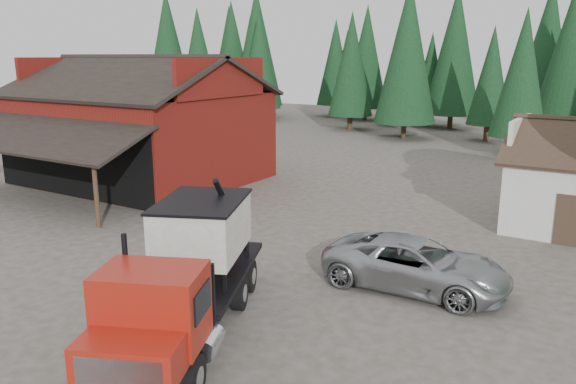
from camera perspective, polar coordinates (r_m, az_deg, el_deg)
The scene contains 8 objects.
ground at distance 19.90m, azimuth -12.88°, elevation -7.59°, with size 120.00×120.00×0.00m, color #4A453A.
red_barn at distance 33.67m, azimuth -14.72°, elevation 5.72°, with size 12.80×13.63×7.18m.
conifer_backdrop at distance 57.04m, azimuth 18.25°, elevation 5.87°, with size 76.00×16.00×16.00m, color black, non-canonical shape.
near_pine_a at distance 54.10m, azimuth -9.06°, elevation 12.79°, with size 4.40×4.40×11.40m.
near_pine_b at distance 43.64m, azimuth 22.70°, elevation 11.08°, with size 3.96×3.96×10.40m.
near_pine_d at distance 50.09m, azimuth 12.04°, elevation 13.75°, with size 5.28×5.28×13.40m.
feed_truck at distance 14.67m, azimuth -10.19°, elevation -7.86°, with size 5.41×8.57×3.78m.
silver_car at distance 18.00m, azimuth 12.88°, elevation -7.19°, with size 2.63×5.70×1.58m, color #A2A6AA.
Camera 1 is at (13.26, -13.02, 7.11)m, focal length 35.00 mm.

